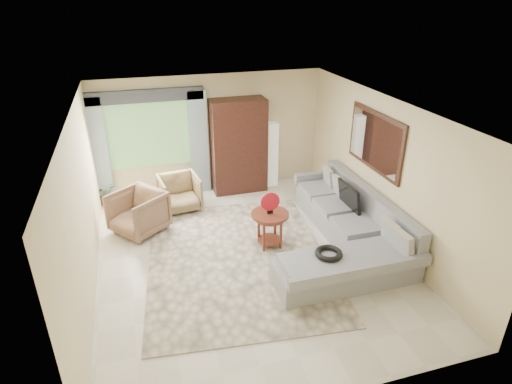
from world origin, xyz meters
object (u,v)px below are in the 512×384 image
object	(u,v)px
sectional_sofa	(347,232)
floor_lamp	(272,154)
tv_screen	(349,197)
armchair_right	(180,193)
armoire	(239,146)
potted_plant	(105,193)
coffee_table	(270,229)
armchair_left	(138,213)

from	to	relation	value
sectional_sofa	floor_lamp	bearing A→B (deg)	98.33
sectional_sofa	tv_screen	bearing A→B (deg)	62.36
armchair_right	sectional_sofa	bearing A→B (deg)	-47.90
floor_lamp	armoire	bearing A→B (deg)	-175.71
sectional_sofa	armchair_right	size ratio (longest dim) A/B	4.29
sectional_sofa	potted_plant	distance (m)	5.16
potted_plant	armoire	xyz separation A→B (m)	(2.95, -0.11, 0.80)
potted_plant	armoire	world-z (taller)	armoire
armchair_right	floor_lamp	distance (m)	2.35
armoire	floor_lamp	bearing A→B (deg)	4.29
potted_plant	floor_lamp	size ratio (longest dim) A/B	0.33
armoire	tv_screen	bearing A→B (deg)	-57.86
tv_screen	potted_plant	xyz separation A→B (m)	(-4.45, 2.50, -0.47)
sectional_sofa	potted_plant	world-z (taller)	sectional_sofa
tv_screen	floor_lamp	size ratio (longest dim) A/B	0.49
coffee_table	armchair_right	bearing A→B (deg)	125.06
sectional_sofa	tv_screen	world-z (taller)	tv_screen
sectional_sofa	tv_screen	xyz separation A→B (m)	(0.27, 0.51, 0.44)
tv_screen	armchair_right	distance (m)	3.45
coffee_table	armchair_left	world-z (taller)	armchair_left
armoire	armchair_left	bearing A→B (deg)	-150.30
tv_screen	armchair_left	world-z (taller)	tv_screen
sectional_sofa	armchair_left	bearing A→B (deg)	155.80
tv_screen	floor_lamp	xyz separation A→B (m)	(-0.70, 2.45, 0.03)
sectional_sofa	coffee_table	xyz separation A→B (m)	(-1.32, 0.39, 0.07)
tv_screen	armchair_right	world-z (taller)	tv_screen
armchair_right	floor_lamp	bearing A→B (deg)	9.29
armchair_left	armchair_right	bearing A→B (deg)	91.62
armchair_left	armoire	world-z (taller)	armoire
tv_screen	armchair_left	distance (m)	3.96
potted_plant	floor_lamp	xyz separation A→B (m)	(3.75, -0.05, 0.50)
armoire	coffee_table	bearing A→B (deg)	-91.96
tv_screen	armoire	distance (m)	2.84
potted_plant	armoire	distance (m)	3.06
coffee_table	armoire	size ratio (longest dim) A/B	0.32
sectional_sofa	coffee_table	size ratio (longest dim) A/B	5.18
coffee_table	tv_screen	bearing A→B (deg)	4.17
sectional_sofa	coffee_table	world-z (taller)	sectional_sofa
potted_plant	floor_lamp	distance (m)	3.79
armoire	armchair_right	bearing A→B (deg)	-157.56
coffee_table	armoire	xyz separation A→B (m)	(0.09, 2.50, 0.70)
armchair_left	coffee_table	bearing A→B (deg)	23.63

